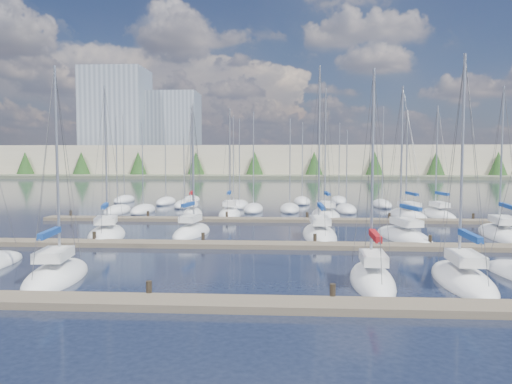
# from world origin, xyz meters

# --- Properties ---
(ground) EXTENTS (400.00, 400.00, 0.00)m
(ground) POSITION_xyz_m (0.00, 60.00, 0.00)
(ground) COLOR #1A2034
(ground) RESTS_ON ground
(dock_near) EXTENTS (44.00, 1.93, 1.10)m
(dock_near) POSITION_xyz_m (0.00, 2.01, 0.15)
(dock_near) COLOR #6B5E4C
(dock_near) RESTS_ON ground
(dock_mid) EXTENTS (44.00, 1.93, 1.10)m
(dock_mid) POSITION_xyz_m (0.00, 16.01, 0.15)
(dock_mid) COLOR #6B5E4C
(dock_mid) RESTS_ON ground
(dock_far) EXTENTS (44.00, 1.93, 1.10)m
(dock_far) POSITION_xyz_m (0.00, 30.01, 0.15)
(dock_far) COLOR #6B5E4C
(dock_far) RESTS_ON ground
(sailboat_n) EXTENTS (2.79, 6.92, 12.44)m
(sailboat_n) POSITION_xyz_m (-8.13, 34.35, 0.20)
(sailboat_n) COLOR white
(sailboat_n) RESTS_ON ground
(sailboat_h) EXTENTS (4.58, 7.86, 12.56)m
(sailboat_h) POSITION_xyz_m (-12.23, 20.01, 0.18)
(sailboat_h) COLOR white
(sailboat_h) RESTS_ON ground
(sailboat_d) EXTENTS (2.37, 6.84, 11.41)m
(sailboat_d) POSITION_xyz_m (6.27, 6.44, 0.19)
(sailboat_d) COLOR white
(sailboat_d) RESTS_ON ground
(sailboat_o) EXTENTS (2.56, 6.45, 12.26)m
(sailboat_o) POSITION_xyz_m (-4.16, 34.73, 0.20)
(sailboat_o) COLOR white
(sailboat_o) RESTS_ON ground
(sailboat_m) EXTENTS (3.94, 9.42, 12.65)m
(sailboat_m) POSITION_xyz_m (19.04, 22.10, 0.17)
(sailboat_m) COLOR white
(sailboat_m) RESTS_ON ground
(sailboat_k) EXTENTS (2.83, 9.51, 14.22)m
(sailboat_k) POSITION_xyz_m (4.58, 21.04, 0.19)
(sailboat_k) COLOR white
(sailboat_k) RESTS_ON ground
(sailboat_q) EXTENTS (3.76, 8.45, 11.92)m
(sailboat_q) POSITION_xyz_m (14.67, 34.65, 0.17)
(sailboat_q) COLOR white
(sailboat_q) RESTS_ON ground
(sailboat_e) EXTENTS (2.71, 7.59, 12.13)m
(sailboat_e) POSITION_xyz_m (10.77, 6.77, 0.19)
(sailboat_e) COLOR white
(sailboat_e) RESTS_ON ground
(sailboat_l) EXTENTS (4.32, 8.55, 12.45)m
(sailboat_l) POSITION_xyz_m (10.98, 20.33, 0.18)
(sailboat_l) COLOR white
(sailboat_l) RESTS_ON ground
(sailboat_c) EXTENTS (3.40, 7.10, 11.68)m
(sailboat_c) POSITION_xyz_m (-9.79, 6.28, 0.18)
(sailboat_c) COLOR white
(sailboat_c) RESTS_ON ground
(sailboat_j) EXTENTS (3.17, 6.73, 11.25)m
(sailboat_j) POSITION_xyz_m (-5.70, 21.42, 0.19)
(sailboat_j) COLOR white
(sailboat_j) RESTS_ON ground
(sailboat_r) EXTENTS (3.17, 7.67, 12.39)m
(sailboat_r) POSITION_xyz_m (17.82, 34.91, 0.19)
(sailboat_r) COLOR white
(sailboat_r) RESTS_ON ground
(sailboat_p) EXTENTS (3.28, 8.61, 14.28)m
(sailboat_p) POSITION_xyz_m (6.06, 34.41, 0.19)
(sailboat_p) COLOR white
(sailboat_p) RESTS_ON ground
(distant_boats) EXTENTS (36.93, 20.75, 13.30)m
(distant_boats) POSITION_xyz_m (-4.34, 43.76, 0.29)
(distant_boats) COLOR #9EA0A5
(distant_boats) RESTS_ON ground
(shoreline) EXTENTS (400.00, 60.00, 38.00)m
(shoreline) POSITION_xyz_m (-13.29, 149.77, 7.44)
(shoreline) COLOR #666B51
(shoreline) RESTS_ON ground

